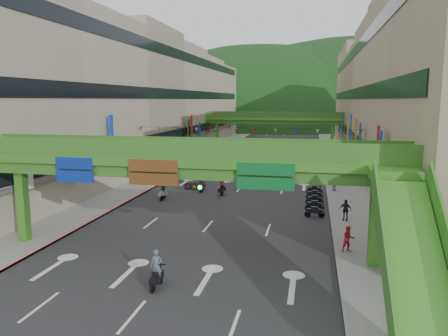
% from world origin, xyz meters
% --- Properties ---
extents(ground, '(320.00, 320.00, 0.00)m').
position_xyz_m(ground, '(0.00, 0.00, 0.00)').
color(ground, black).
rests_on(ground, ground).
extents(road_slab, '(18.00, 140.00, 0.02)m').
position_xyz_m(road_slab, '(0.00, 50.00, 0.01)').
color(road_slab, '#28282B').
rests_on(road_slab, ground).
extents(sidewalk_left, '(4.00, 140.00, 0.15)m').
position_xyz_m(sidewalk_left, '(-11.00, 50.00, 0.07)').
color(sidewalk_left, gray).
rests_on(sidewalk_left, ground).
extents(sidewalk_right, '(4.00, 140.00, 0.15)m').
position_xyz_m(sidewalk_right, '(11.00, 50.00, 0.07)').
color(sidewalk_right, gray).
rests_on(sidewalk_right, ground).
extents(curb_left, '(0.20, 140.00, 0.18)m').
position_xyz_m(curb_left, '(-9.10, 50.00, 0.09)').
color(curb_left, '#CC5959').
rests_on(curb_left, ground).
extents(curb_right, '(0.20, 140.00, 0.18)m').
position_xyz_m(curb_right, '(9.10, 50.00, 0.09)').
color(curb_right, gray).
rests_on(curb_right, ground).
extents(building_row_left, '(12.80, 95.00, 19.00)m').
position_xyz_m(building_row_left, '(-18.93, 50.00, 9.46)').
color(building_row_left, '#9E937F').
rests_on(building_row_left, ground).
extents(building_row_right, '(12.80, 95.00, 19.00)m').
position_xyz_m(building_row_right, '(18.93, 50.00, 9.46)').
color(building_row_right, gray).
rests_on(building_row_right, ground).
extents(overpass_near, '(28.00, 12.27, 7.10)m').
position_xyz_m(overpass_near, '(0.93, 5.38, 5.21)').
color(overpass_near, '#4C9E2D').
rests_on(overpass_near, ground).
extents(overpass_far, '(28.00, 2.20, 7.10)m').
position_xyz_m(overpass_far, '(0.00, 65.00, 5.40)').
color(overpass_far, '#4C9E2D').
rests_on(overpass_far, ground).
extents(hill_left, '(168.00, 140.00, 112.00)m').
position_xyz_m(hill_left, '(-15.00, 160.00, 0.00)').
color(hill_left, '#1C4419').
rests_on(hill_left, ground).
extents(hill_right, '(208.00, 176.00, 128.00)m').
position_xyz_m(hill_right, '(25.00, 180.00, 0.00)').
color(hill_right, '#1C4419').
rests_on(hill_right, ground).
extents(bunting_string, '(26.00, 0.36, 0.47)m').
position_xyz_m(bunting_string, '(0.00, 30.00, 5.96)').
color(bunting_string, black).
rests_on(bunting_string, ground).
extents(scooter_rider_near, '(0.61, 1.60, 2.00)m').
position_xyz_m(scooter_rider_near, '(0.03, 1.00, 0.93)').
color(scooter_rider_near, black).
rests_on(scooter_rider_near, ground).
extents(scooter_rider_mid, '(0.88, 1.59, 1.94)m').
position_xyz_m(scooter_rider_mid, '(-1.20, 22.85, 0.99)').
color(scooter_rider_mid, black).
rests_on(scooter_rider_mid, ground).
extents(scooter_rider_left, '(0.96, 1.60, 1.92)m').
position_xyz_m(scooter_rider_left, '(-6.26, 19.73, 0.95)').
color(scooter_rider_left, '#A09FA8').
rests_on(scooter_rider_left, ground).
extents(scooter_rider_far, '(0.81, 1.59, 1.85)m').
position_xyz_m(scooter_rider_far, '(-3.59, 24.08, 0.92)').
color(scooter_rider_far, '#890A05').
rests_on(scooter_rider_far, ground).
extents(parked_scooter_row, '(1.60, 9.35, 1.08)m').
position_xyz_m(parked_scooter_row, '(7.80, 20.54, 0.52)').
color(parked_scooter_row, black).
rests_on(parked_scooter_row, ground).
extents(car_silver, '(1.82, 4.69, 1.52)m').
position_xyz_m(car_silver, '(-6.97, 64.16, 0.76)').
color(car_silver, '#96969C').
rests_on(car_silver, ground).
extents(car_yellow, '(2.34, 4.49, 1.46)m').
position_xyz_m(car_yellow, '(1.04, 68.64, 0.73)').
color(car_yellow, '#DCBF05').
rests_on(car_yellow, ground).
extents(pedestrian_red, '(0.93, 0.82, 1.60)m').
position_xyz_m(pedestrian_red, '(9.80, 8.00, 0.80)').
color(pedestrian_red, red).
rests_on(pedestrian_red, ground).
extents(pedestrian_dark, '(1.05, 0.69, 1.65)m').
position_xyz_m(pedestrian_dark, '(10.11, 15.25, 0.83)').
color(pedestrian_dark, black).
rests_on(pedestrian_dark, ground).
extents(pedestrian_blue, '(0.98, 0.89, 1.76)m').
position_xyz_m(pedestrian_blue, '(9.80, 26.36, 0.88)').
color(pedestrian_blue, navy).
rests_on(pedestrian_blue, ground).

